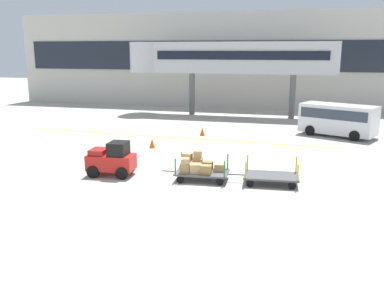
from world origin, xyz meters
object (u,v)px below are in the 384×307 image
Objects in this scene: baggage_tug at (112,159)px; baggage_cart_middle at (271,176)px; safety_cone_near at (152,143)px; shuttle_van at (338,118)px; baggage_cart_lead at (199,168)px; safety_cone_far at (202,132)px.

baggage_tug is 7.17m from baggage_cart_middle.
baggage_tug is 5.85m from safety_cone_near.
baggage_tug is 16.23m from shuttle_van.
baggage_cart_lead reaches higher than safety_cone_near.
baggage_cart_lead is (4.01, 0.32, -0.19)m from baggage_tug.
shuttle_van is at bearing 73.91° from baggage_cart_middle.
baggage_cart_middle reaches higher than safety_cone_near.
safety_cone_far is (-5.30, 9.66, -0.07)m from baggage_cart_middle.
baggage_cart_lead is at bearing -118.57° from shuttle_van.
baggage_tug reaches higher than safety_cone_near.
baggage_tug is 4.03m from baggage_cart_lead.
shuttle_van is at bearing 61.43° from baggage_cart_lead.
safety_cone_far is (2.00, 4.34, 0.00)m from safety_cone_near.
safety_cone_far is (-2.17, 9.85, -0.29)m from baggage_cart_lead.
baggage_cart_middle is at bearing -61.26° from safety_cone_far.
safety_cone_far is (-8.71, -2.16, -0.96)m from shuttle_van.
baggage_tug is at bearing -88.41° from safety_cone_near.
safety_cone_near is at bearing 91.59° from baggage_tug.
shuttle_van is (6.54, 12.01, 0.67)m from baggage_cart_lead.
safety_cone_far is at bearing 118.74° from baggage_cart_middle.
baggage_tug is 0.42× the size of shuttle_van.
baggage_cart_lead is at bearing 4.54° from baggage_tug.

